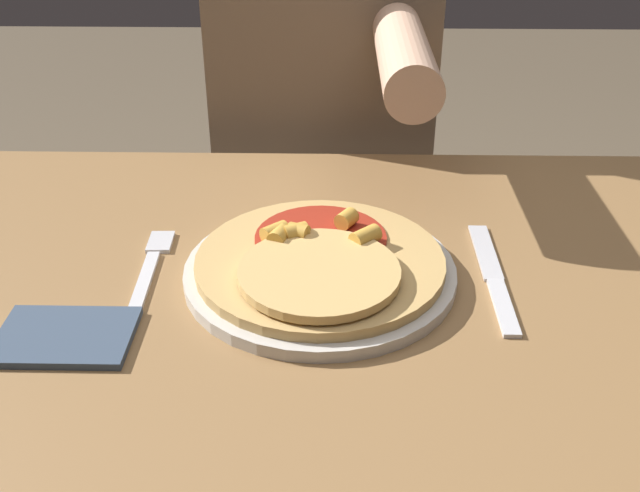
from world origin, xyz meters
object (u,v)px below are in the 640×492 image
Objects in this scene: plate at (320,272)px; person_diner at (326,122)px; fork at (151,265)px; dining_table at (315,371)px; pizza at (319,261)px; knife at (494,278)px.

person_diner is at bearing 90.09° from plate.
fork is (-0.19, 0.02, -0.00)m from plate.
pizza is at bearing 73.06° from dining_table.
pizza reaches higher than dining_table.
person_diner is (0.19, 0.50, -0.02)m from fork.
person_diner is at bearing 69.41° from fork.
pizza is 1.55× the size of fork.
person_diner is (-0.00, 0.53, -0.05)m from pizza.
pizza is at bearing -178.41° from knife.
pizza is 1.23× the size of knife.
fork is 0.38m from knife.
knife is at bearing 1.59° from pizza.
person_diner reaches higher than dining_table.
plate is 0.19m from knife.
fork is 0.14× the size of person_diner.
fork is at bearing 168.01° from dining_table.
plate is at bearing 85.36° from pizza.
person_diner is at bearing 89.51° from dining_table.
dining_table is 0.22m from fork.
knife is at bearing -2.64° from fork.
fork is (-0.18, 0.04, 0.12)m from dining_table.
plate is at bearing -89.91° from person_diner.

